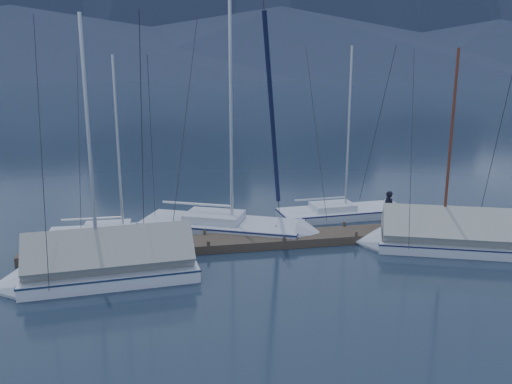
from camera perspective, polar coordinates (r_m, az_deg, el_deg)
ground at (r=20.13m, az=1.10°, el=-7.43°), size 1000.00×1000.00×0.00m
dock at (r=21.93m, az=0.00°, el=-5.31°), size 18.00×1.50×0.54m
mooring_posts at (r=21.77m, az=-1.30°, el=-4.80°), size 15.12×1.52×0.35m
sailboat_open_left at (r=23.35m, az=-12.71°, el=-4.37°), size 6.22×2.67×8.21m
sailboat_open_mid at (r=23.20m, az=-1.19°, el=-4.04°), size 8.26×5.45×10.66m
sailboat_open_right at (r=26.27m, az=10.28°, el=-2.20°), size 6.67×2.82×8.67m
sailboat_covered_near at (r=22.52m, az=18.67°, el=-4.70°), size 6.86×4.21×8.55m
sailboat_covered_far at (r=19.07m, az=-16.67°, el=-7.77°), size 6.94×2.89×9.53m
person at (r=23.66m, az=13.82°, el=-1.73°), size 0.50×0.64×1.56m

